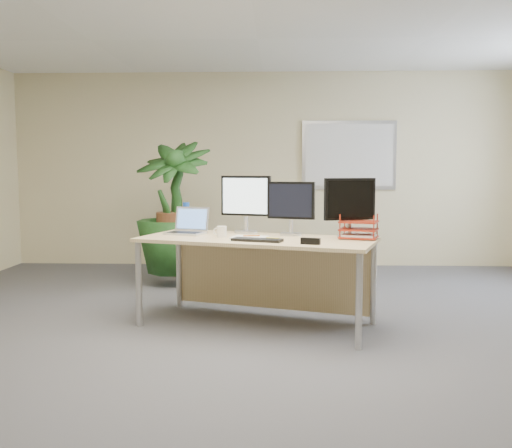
{
  "coord_description": "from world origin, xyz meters",
  "views": [
    {
      "loc": [
        0.22,
        -4.03,
        1.36
      ],
      "look_at": [
        0.05,
        0.35,
        0.94
      ],
      "focal_mm": 40.0,
      "sensor_mm": 36.0,
      "label": 1
    }
  ],
  "objects_px": {
    "desk": "(261,255)",
    "monitor_left": "(246,200)",
    "floor_plant": "(174,221)",
    "laptop": "(188,227)",
    "monitor_right": "(291,205)"
  },
  "relations": [
    {
      "from": "monitor_right",
      "to": "laptop",
      "type": "distance_m",
      "value": 0.97
    },
    {
      "from": "floor_plant",
      "to": "desk",
      "type": "bearing_deg",
      "value": -56.27
    },
    {
      "from": "monitor_right",
      "to": "monitor_left",
      "type": "bearing_deg",
      "value": 158.8
    },
    {
      "from": "monitor_right",
      "to": "laptop",
      "type": "xyz_separation_m",
      "value": [
        -0.94,
        0.1,
        -0.21
      ]
    },
    {
      "from": "floor_plant",
      "to": "monitor_left",
      "type": "height_order",
      "value": "floor_plant"
    },
    {
      "from": "floor_plant",
      "to": "laptop",
      "type": "bearing_deg",
      "value": -74.41
    },
    {
      "from": "monitor_left",
      "to": "monitor_right",
      "type": "distance_m",
      "value": 0.44
    },
    {
      "from": "desk",
      "to": "monitor_left",
      "type": "bearing_deg",
      "value": 119.88
    },
    {
      "from": "monitor_left",
      "to": "desk",
      "type": "bearing_deg",
      "value": -60.12
    },
    {
      "from": "desk",
      "to": "laptop",
      "type": "xyz_separation_m",
      "value": [
        -0.68,
        0.19,
        0.22
      ]
    },
    {
      "from": "monitor_left",
      "to": "laptop",
      "type": "bearing_deg",
      "value": -173.07
    },
    {
      "from": "monitor_left",
      "to": "laptop",
      "type": "relative_size",
      "value": 1.3
    },
    {
      "from": "laptop",
      "to": "desk",
      "type": "bearing_deg",
      "value": -16.01
    },
    {
      "from": "floor_plant",
      "to": "monitor_left",
      "type": "bearing_deg",
      "value": -55.57
    },
    {
      "from": "desk",
      "to": "monitor_right",
      "type": "xyz_separation_m",
      "value": [
        0.26,
        0.1,
        0.44
      ]
    }
  ]
}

